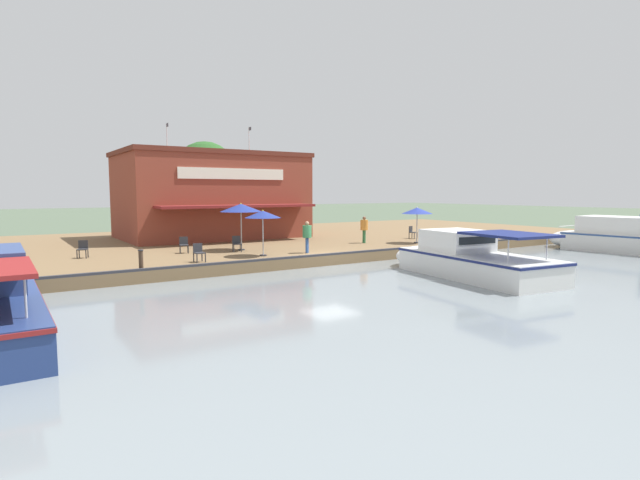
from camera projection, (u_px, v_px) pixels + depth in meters
ground_plane at (331, 267)px, 25.20m from camera, size 220.00×220.00×0.00m
quay_deck at (240, 243)px, 34.33m from camera, size 22.00×56.00×0.60m
quay_edge_fender at (329, 254)px, 25.22m from camera, size 0.20×50.40×0.10m
waterfront_restaurant at (211, 195)px, 35.29m from camera, size 9.77×12.27×7.93m
patio_umbrella_back_row at (263, 214)px, 24.74m from camera, size 1.80×1.80×2.31m
patio_umbrella_mid_patio_left at (417, 211)px, 31.05m from camera, size 1.92×1.92×2.26m
patio_umbrella_far_corner at (241, 208)px, 27.17m from camera, size 2.29×2.29×2.59m
cafe_chair_facing_river at (412, 232)px, 34.23m from camera, size 0.55×0.55×0.85m
cafe_chair_back_row_seat at (83, 248)px, 24.14m from camera, size 0.57×0.57×0.85m
cafe_chair_far_corner_seat at (199, 252)px, 22.74m from camera, size 0.46×0.46×0.85m
cafe_chair_mid_patio at (237, 243)px, 26.64m from camera, size 0.54×0.54×0.85m
cafe_chair_under_first_umbrella at (184, 244)px, 26.08m from camera, size 0.54×0.54×0.85m
person_mid_patio at (364, 226)px, 31.18m from camera, size 0.47×0.47×1.67m
person_near_entrance at (307, 233)px, 26.07m from camera, size 0.47×0.47×1.67m
motorboat_mid_row at (463, 259)px, 22.40m from camera, size 8.92×3.92×2.06m
motorboat_outer_channel at (622, 238)px, 31.06m from camera, size 9.72×4.09×2.42m
mooring_post at (141, 260)px, 20.39m from camera, size 0.22×0.22×0.84m
tree_downstream_bank at (228, 187)px, 41.48m from camera, size 3.45×3.29×5.38m
tree_behind_restaurant at (204, 175)px, 37.85m from camera, size 5.06×4.81×7.03m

